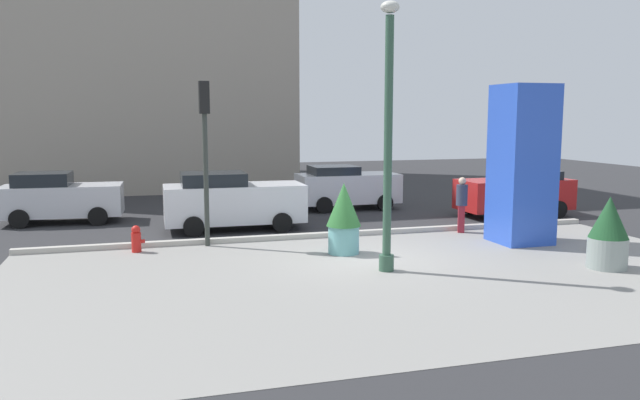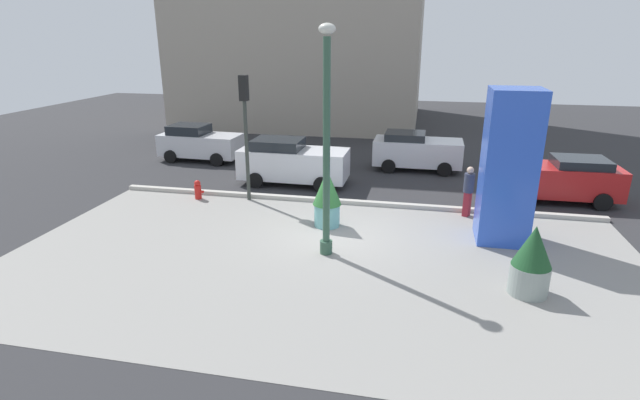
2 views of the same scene
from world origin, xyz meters
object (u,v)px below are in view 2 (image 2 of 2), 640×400
object	(u,v)px
car_curb_east	(562,179)
car_intersection	(416,151)
lamp_post	(327,150)
car_passing_lane	(199,143)
potted_plant_mid_plaza	(532,261)
traffic_light_corner	(245,118)
fire_hydrant	(198,190)
art_pillar_blue	(508,168)
potted_plant_near_right	(327,197)
car_curb_west	(292,162)
pedestrian_crossing	(469,189)

from	to	relation	value
car_curb_east	car_intersection	bearing A→B (deg)	147.47
lamp_post	car_curb_east	distance (m)	10.38
car_passing_lane	potted_plant_mid_plaza	bearing A→B (deg)	-38.46
traffic_light_corner	lamp_post	bearing A→B (deg)	-47.26
fire_hydrant	car_passing_lane	world-z (taller)	car_passing_lane
art_pillar_blue	potted_plant_near_right	size ratio (longest dim) A/B	2.38
car_curb_west	pedestrian_crossing	world-z (taller)	car_curb_west
fire_hydrant	traffic_light_corner	distance (m)	3.41
fire_hydrant	potted_plant_near_right	bearing A→B (deg)	-17.73
potted_plant_mid_plaza	car_curb_west	world-z (taller)	car_curb_west
car_passing_lane	lamp_post	bearing A→B (deg)	-48.90
potted_plant_near_right	car_curb_west	xyz separation A→B (m)	(-2.37, 4.47, -0.06)
pedestrian_crossing	car_intersection	bearing A→B (deg)	107.60
car_curb_west	potted_plant_mid_plaza	bearing A→B (deg)	-44.28
potted_plant_near_right	pedestrian_crossing	size ratio (longest dim) A/B	1.08
pedestrian_crossing	car_passing_lane	bearing A→B (deg)	156.17
potted_plant_mid_plaza	lamp_post	bearing A→B (deg)	166.60
art_pillar_blue	car_curb_west	size ratio (longest dim) A/B	1.02
lamp_post	fire_hydrant	xyz separation A→B (m)	(-5.79, 3.85, -2.71)
lamp_post	car_curb_west	xyz separation A→B (m)	(-2.76, 6.59, -2.12)
potted_plant_near_right	pedestrian_crossing	world-z (taller)	potted_plant_near_right
art_pillar_blue	traffic_light_corner	world-z (taller)	traffic_light_corner
lamp_post	potted_plant_mid_plaza	world-z (taller)	lamp_post
lamp_post	traffic_light_corner	size ratio (longest dim) A/B	1.35
traffic_light_corner	car_intersection	size ratio (longest dim) A/B	1.16
fire_hydrant	pedestrian_crossing	size ratio (longest dim) A/B	0.42
potted_plant_mid_plaza	car_passing_lane	xyz separation A→B (m)	(-13.63, 10.83, 0.00)
potted_plant_mid_plaza	car_curb_east	xyz separation A→B (m)	(2.51, 7.74, -0.01)
art_pillar_blue	potted_plant_mid_plaza	size ratio (longest dim) A/B	2.58
potted_plant_near_right	potted_plant_mid_plaza	bearing A→B (deg)	-30.76
car_passing_lane	traffic_light_corner	bearing A→B (deg)	-50.22
car_curb_west	traffic_light_corner	bearing A→B (deg)	-113.76
potted_plant_mid_plaza	car_curb_west	distance (m)	11.24
lamp_post	potted_plant_near_right	world-z (taller)	lamp_post
car_passing_lane	car_intersection	distance (m)	10.68
lamp_post	car_intersection	distance (m)	10.47
car_passing_lane	car_intersection	xyz separation A→B (m)	(10.67, 0.41, 0.01)
traffic_light_corner	car_curb_east	world-z (taller)	traffic_light_corner
potted_plant_mid_plaza	traffic_light_corner	bearing A→B (deg)	149.33
traffic_light_corner	car_passing_lane	xyz separation A→B (m)	(-4.51, 5.42, -2.26)
art_pillar_blue	fire_hydrant	xyz separation A→B (m)	(-10.87, 1.73, -1.94)
car_curb_west	lamp_post	bearing A→B (deg)	-67.27
potted_plant_near_right	potted_plant_mid_plaza	size ratio (longest dim) A/B	1.08
traffic_light_corner	pedestrian_crossing	xyz separation A→B (m)	(8.04, -0.13, -2.15)
art_pillar_blue	car_curb_west	distance (m)	9.13
potted_plant_near_right	car_passing_lane	world-z (taller)	potted_plant_near_right
lamp_post	potted_plant_near_right	xyz separation A→B (m)	(-0.39, 2.12, -2.06)
lamp_post	pedestrian_crossing	xyz separation A→B (m)	(4.21, 4.02, -2.08)
car_passing_lane	potted_plant_near_right	bearing A→B (deg)	-43.11
car_intersection	potted_plant_mid_plaza	bearing A→B (deg)	-75.21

